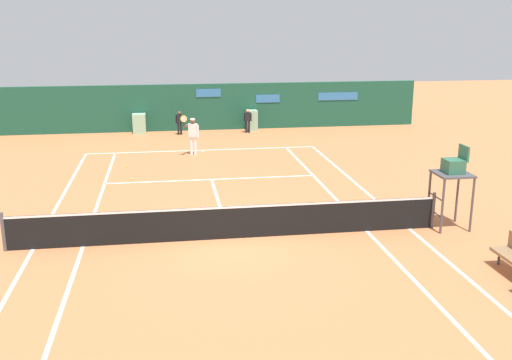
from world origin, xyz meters
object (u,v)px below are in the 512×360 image
Objects in this scene: umpire_chair at (453,173)px; tennis_ball_near_service_line at (309,164)px; ball_kid_centre_post at (179,121)px; player_on_baseline at (193,133)px; tennis_ball_by_sideline at (132,179)px; ball_kid_right_post at (248,119)px; tennis_ball_mid_court at (127,166)px.

umpire_chair is 36.28× the size of tennis_ball_near_service_line.
tennis_ball_near_service_line is at bearing 116.05° from ball_kid_centre_post.
player_on_baseline reaches higher than tennis_ball_by_sideline.
umpire_chair reaches higher than ball_kid_centre_post.
tennis_ball_near_service_line is at bearing 15.22° from umpire_chair.
player_on_baseline reaches higher than ball_kid_right_post.
ball_kid_right_post is 9.13m from tennis_ball_mid_court.
ball_kid_right_post is at bearing 171.76° from ball_kid_centre_post.
tennis_ball_by_sideline is (-5.71, -8.92, -0.70)m from ball_kid_right_post.
ball_kid_centre_post is 18.45× the size of tennis_ball_mid_court.
player_on_baseline is 3.54m from tennis_ball_mid_court.
tennis_ball_near_service_line is (-2.22, 8.17, -1.64)m from umpire_chair.
umpire_chair is at bearing -42.44° from tennis_ball_mid_court.
umpire_chair reaches higher than ball_kid_right_post.
tennis_ball_by_sideline is at bearing -169.87° from tennis_ball_near_service_line.
tennis_ball_mid_court is at bearing 51.99° from ball_kid_right_post.
tennis_ball_by_sideline is at bearing -81.22° from tennis_ball_mid_court.
ball_kid_right_post is at bearing 48.45° from tennis_ball_mid_court.
umpire_chair is at bearing -74.78° from tennis_ball_near_service_line.
tennis_ball_near_service_line is (1.56, -7.62, -0.70)m from ball_kid_right_post.
tennis_ball_near_service_line is 7.64m from tennis_ball_mid_court.
tennis_ball_near_service_line is 7.39m from tennis_ball_by_sideline.
umpire_chair is at bearing 107.01° from ball_kid_right_post.
ball_kid_right_post is 7.81m from tennis_ball_near_service_line.
tennis_ball_mid_court is 1.00× the size of tennis_ball_by_sideline.
tennis_ball_near_service_line is at bearing 170.03° from player_on_baseline.
umpire_chair is 12.90m from player_on_baseline.
player_on_baseline is 4.99m from ball_kid_centre_post.
tennis_ball_mid_court is (-6.04, -6.81, -0.70)m from ball_kid_right_post.
player_on_baseline is (-6.96, 10.84, -0.67)m from umpire_chair.
tennis_ball_mid_court is at bearing 47.56° from umpire_chair.
umpire_chair reaches higher than tennis_ball_by_sideline.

